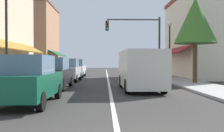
{
  "coord_description": "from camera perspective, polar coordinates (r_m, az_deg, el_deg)",
  "views": [
    {
      "loc": [
        -0.27,
        -4.2,
        1.54
      ],
      "look_at": [
        0.21,
        12.79,
        1.24
      ],
      "focal_mm": 40.28,
      "sensor_mm": 36.0,
      "label": 1
    }
  ],
  "objects": [
    {
      "name": "ground_plane",
      "position": [
        22.25,
        -0.94,
        -2.97
      ],
      "size": [
        80.0,
        80.0,
        0.0
      ],
      "primitive_type": "plane",
      "color": "#33302D"
    },
    {
      "name": "traffic_signal_mast_arm",
      "position": [
        23.51,
        6.52,
        6.72
      ],
      "size": [
        5.1,
        0.5,
        5.68
      ],
      "color": "#333333",
      "rests_on": "ground"
    },
    {
      "name": "street_lamp_left_near",
      "position": [
        13.17,
        -22.86,
        8.57
      ],
      "size": [
        0.36,
        0.36,
        4.91
      ],
      "color": "black",
      "rests_on": "ground"
    },
    {
      "name": "parked_car_third_left",
      "position": [
        19.93,
        -10.01,
        -0.92
      ],
      "size": [
        1.81,
        4.11,
        1.77
      ],
      "rotation": [
        0.0,
        0.0,
        -0.01
      ],
      "color": "#B7BABF",
      "rests_on": "ground"
    },
    {
      "name": "sidewalk_left",
      "position": [
        22.85,
        -14.88,
        -2.75
      ],
      "size": [
        2.6,
        56.0,
        0.12
      ],
      "primitive_type": "cube",
      "color": "#A39E99",
      "rests_on": "ground"
    },
    {
      "name": "lane_center_stripe",
      "position": [
        22.25,
        -0.94,
        -2.96
      ],
      "size": [
        0.14,
        52.0,
        0.01
      ],
      "primitive_type": "cube",
      "color": "silver",
      "rests_on": "ground"
    },
    {
      "name": "van_in_lane",
      "position": [
        13.65,
        6.43,
        -0.66
      ],
      "size": [
        2.09,
        5.22,
        2.12
      ],
      "rotation": [
        0.0,
        0.0,
        0.02
      ],
      "color": "beige",
      "rests_on": "ground"
    },
    {
      "name": "parked_car_nearest_left",
      "position": [
        9.57,
        -18.42,
        -3.02
      ],
      "size": [
        1.81,
        4.11,
        1.77
      ],
      "rotation": [
        0.0,
        0.0,
        -0.01
      ],
      "color": "#0F4C33",
      "rests_on": "ground"
    },
    {
      "name": "tree_right_near",
      "position": [
        18.14,
        18.38,
        9.7
      ],
      "size": [
        2.83,
        2.83,
        5.89
      ],
      "color": "#4C331E",
      "rests_on": "ground"
    },
    {
      "name": "street_lamp_right_mid",
      "position": [
        20.89,
        12.94,
        5.6
      ],
      "size": [
        0.36,
        0.36,
        4.79
      ],
      "color": "black",
      "rests_on": "ground"
    },
    {
      "name": "parked_car_far_left",
      "position": [
        25.09,
        -8.25,
        -0.52
      ],
      "size": [
        1.8,
        4.11,
        1.77
      ],
      "rotation": [
        0.0,
        0.0,
        -0.01
      ],
      "color": "silver",
      "rests_on": "ground"
    },
    {
      "name": "parked_car_second_left",
      "position": [
        14.64,
        -13.26,
        -1.62
      ],
      "size": [
        1.85,
        4.13,
        1.77
      ],
      "rotation": [
        0.0,
        0.0,
        -0.02
      ],
      "color": "black",
      "rests_on": "ground"
    },
    {
      "name": "storefront_right_block",
      "position": [
        26.12,
        19.89,
        6.35
      ],
      "size": [
        6.23,
        10.2,
        8.0
      ],
      "color": "beige",
      "rests_on": "ground"
    },
    {
      "name": "storefront_far_left",
      "position": [
        33.55,
        -17.3,
        5.85
      ],
      "size": [
        6.28,
        8.2,
        8.81
      ],
      "color": "#9E6B4C",
      "rests_on": "ground"
    },
    {
      "name": "sidewalk_right",
      "position": [
        22.98,
        12.93,
        -2.72
      ],
      "size": [
        2.6,
        56.0,
        0.12
      ],
      "primitive_type": "cube",
      "color": "#A39E99",
      "rests_on": "ground"
    }
  ]
}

